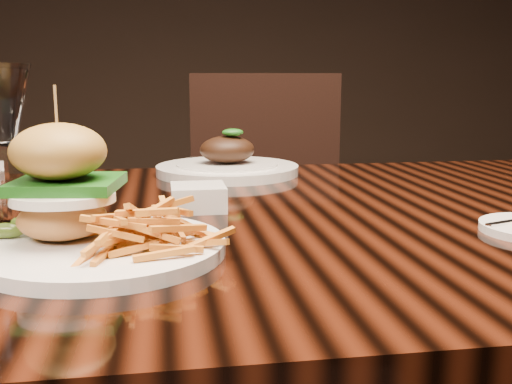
{
  "coord_description": "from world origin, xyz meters",
  "views": [
    {
      "loc": [
        -0.11,
        -0.82,
        0.94
      ],
      "look_at": [
        -0.01,
        -0.15,
        0.81
      ],
      "focal_mm": 42.0,
      "sensor_mm": 36.0,
      "label": 1
    }
  ],
  "objects": [
    {
      "name": "far_dish",
      "position": [
        0.01,
        0.35,
        0.77
      ],
      "size": [
        0.28,
        0.28,
        0.09
      ],
      "rotation": [
        0.0,
        0.0,
        -0.05
      ],
      "color": "silver",
      "rests_on": "dining_table"
    },
    {
      "name": "water_tumbler",
      "position": [
        -0.28,
        -0.04,
        0.8
      ],
      "size": [
        0.08,
        0.08,
        0.11
      ],
      "primitive_type": "cylinder",
      "color": "white",
      "rests_on": "dining_table"
    },
    {
      "name": "burger_plate",
      "position": [
        -0.19,
        -0.17,
        0.8
      ],
      "size": [
        0.26,
        0.26,
        0.18
      ],
      "rotation": [
        0.0,
        0.0,
        -0.36
      ],
      "color": "silver",
      "rests_on": "dining_table"
    },
    {
      "name": "ramekin",
      "position": [
        -0.06,
        0.03,
        0.77
      ],
      "size": [
        0.09,
        0.09,
        0.04
      ],
      "primitive_type": "cube",
      "rotation": [
        0.0,
        0.0,
        -0.11
      ],
      "color": "silver",
      "rests_on": "dining_table"
    },
    {
      "name": "wine_glass",
      "position": [
        -0.31,
        -0.01,
        0.9
      ],
      "size": [
        0.08,
        0.08,
        0.21
      ],
      "color": "white",
      "rests_on": "dining_table"
    },
    {
      "name": "chair_far",
      "position": [
        0.19,
        0.89,
        0.54
      ],
      "size": [
        0.5,
        0.5,
        0.95
      ],
      "rotation": [
        0.0,
        0.0,
        -0.08
      ],
      "color": "black",
      "rests_on": "ground"
    },
    {
      "name": "dining_table",
      "position": [
        0.0,
        0.0,
        0.67
      ],
      "size": [
        1.6,
        0.9,
        0.75
      ],
      "color": "black",
      "rests_on": "ground"
    }
  ]
}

